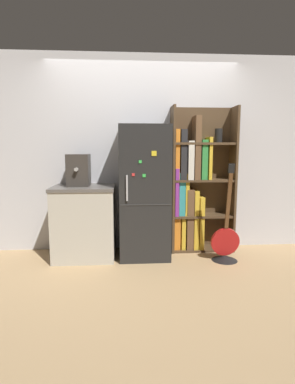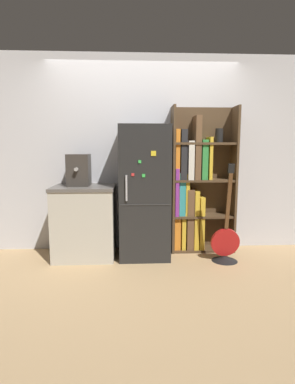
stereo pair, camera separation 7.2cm
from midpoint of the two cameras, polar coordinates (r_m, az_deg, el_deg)
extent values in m
plane|color=tan|center=(3.86, 0.02, -12.58)|extent=(16.00, 16.00, 0.00)
cube|color=silver|center=(4.08, -0.31, 7.23)|extent=(8.00, 0.05, 2.60)
cube|color=black|center=(3.79, -0.08, -0.02)|extent=(0.62, 0.62, 1.65)
cube|color=#333333|center=(3.50, 0.16, -2.45)|extent=(0.61, 0.01, 0.01)
cube|color=#B2B2B7|center=(3.45, -3.44, 0.75)|extent=(0.02, 0.02, 0.30)
cube|color=yellow|center=(3.44, 1.76, 7.36)|extent=(0.06, 0.01, 0.06)
cube|color=green|center=(3.45, -0.15, 3.14)|extent=(0.04, 0.01, 0.04)
cube|color=red|center=(3.44, -2.23, 3.33)|extent=(0.03, 0.01, 0.03)
cube|color=green|center=(3.44, -0.90, 5.79)|extent=(0.03, 0.01, 0.03)
cube|color=#4C3823|center=(3.96, 5.32, 2.20)|extent=(0.03, 0.30, 1.91)
cube|color=#4C3823|center=(4.15, 16.49, 2.18)|extent=(0.03, 0.30, 1.91)
cube|color=#4C3823|center=(4.17, 10.59, 2.39)|extent=(0.84, 0.03, 1.91)
cube|color=#4C3823|center=(4.24, 10.69, -10.58)|extent=(0.78, 0.27, 0.03)
cube|color=#4C3823|center=(4.11, 10.86, -4.44)|extent=(0.78, 0.27, 0.03)
cube|color=#4C3823|center=(4.04, 11.04, 2.20)|extent=(0.78, 0.27, 0.03)
cube|color=#4C3823|center=(4.02, 11.22, 9.00)|extent=(0.78, 0.27, 0.03)
cube|color=orange|center=(4.05, 6.14, -5.08)|extent=(0.08, 0.19, 0.82)
cube|color=gold|center=(4.11, 7.24, -7.19)|extent=(0.05, 0.22, 0.50)
cube|color=brown|center=(4.09, 8.48, -5.09)|extent=(0.09, 0.24, 0.81)
cube|color=gold|center=(4.10, 9.59, -5.20)|extent=(0.06, 0.24, 0.79)
cube|color=gold|center=(4.13, 10.59, -5.76)|extent=(0.06, 0.23, 0.71)
cube|color=purple|center=(3.98, 5.99, 0.03)|extent=(0.05, 0.25, 0.62)
cube|color=teal|center=(4.00, 7.00, -0.36)|extent=(0.08, 0.21, 0.57)
cube|color=gold|center=(4.01, 7.96, -0.42)|extent=(0.05, 0.21, 0.56)
cube|color=orange|center=(3.95, 6.12, 7.09)|extent=(0.05, 0.24, 0.65)
cube|color=#262628|center=(3.95, 7.31, 7.05)|extent=(0.08, 0.22, 0.64)
cube|color=silver|center=(3.97, 8.59, 5.99)|extent=(0.07, 0.25, 0.50)
cube|color=brown|center=(3.99, 9.88, 8.25)|extent=(0.07, 0.25, 0.82)
cube|color=#338C3F|center=(4.02, 11.09, 6.06)|extent=(0.08, 0.24, 0.51)
cube|color=gold|center=(4.03, 12.17, 6.29)|extent=(0.04, 0.24, 0.55)
cylinder|color=black|center=(4.07, 13.98, 10.38)|extent=(0.10, 0.10, 0.18)
cube|color=#BCB7A8|center=(3.90, -11.27, -5.81)|extent=(0.74, 0.63, 0.87)
cube|color=#5B5651|center=(3.81, -11.46, 0.85)|extent=(0.76, 0.65, 0.04)
cube|color=#38332D|center=(3.83, -12.41, 4.11)|extent=(0.27, 0.29, 0.39)
cylinder|color=#A5A39E|center=(3.65, -12.87, 4.22)|extent=(0.04, 0.06, 0.04)
cone|color=black|center=(3.91, 14.97, -12.12)|extent=(0.32, 0.32, 0.06)
cylinder|color=#B21919|center=(3.84, 15.09, -9.22)|extent=(0.35, 0.09, 0.36)
cube|color=brown|center=(3.65, 15.73, -1.77)|extent=(0.04, 0.11, 0.68)
cube|color=black|center=(3.56, 16.24, 4.31)|extent=(0.07, 0.04, 0.11)
camera|label=1|loc=(0.04, -89.46, 0.08)|focal=28.00mm
camera|label=2|loc=(0.04, 90.54, -0.08)|focal=28.00mm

